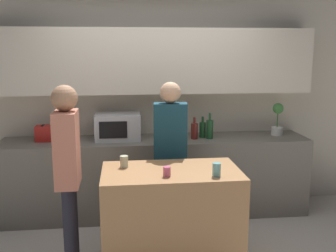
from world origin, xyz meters
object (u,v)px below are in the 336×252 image
at_px(microwave, 118,127).
at_px(potted_plant, 278,119).
at_px(bottle_2, 210,129).
at_px(cup_2, 124,162).
at_px(person_center, 170,146).
at_px(toaster, 48,133).
at_px(bottle_1, 203,129).
at_px(cup_0, 167,171).
at_px(bottle_0, 194,131).
at_px(person_left, 68,164).
at_px(cup_1, 217,170).

bearing_deg(microwave, potted_plant, 0.05).
xyz_separation_m(bottle_2, cup_2, (-1.01, -0.99, -0.08)).
height_order(cup_2, person_center, person_center).
distance_m(toaster, bottle_1, 1.81).
distance_m(bottle_1, cup_0, 1.49).
xyz_separation_m(bottle_0, cup_2, (-0.83, -1.00, -0.06)).
height_order(potted_plant, bottle_1, potted_plant).
relative_size(bottle_1, cup_2, 2.39).
bearing_deg(cup_0, bottle_0, 70.16).
bearing_deg(toaster, bottle_2, -2.88).
bearing_deg(person_left, bottle_2, 127.09).
bearing_deg(bottle_0, person_center, -123.21).
xyz_separation_m(potted_plant, cup_0, (-1.52, -1.39, -0.17)).
bearing_deg(toaster, cup_0, -48.67).
bearing_deg(potted_plant, person_left, -152.30).
distance_m(toaster, person_center, 1.48).
relative_size(toaster, bottle_0, 1.01).
height_order(potted_plant, cup_2, potted_plant).
xyz_separation_m(toaster, person_center, (1.35, -0.62, -0.04)).
height_order(toaster, person_left, person_left).
distance_m(person_left, person_center, 1.14).
xyz_separation_m(bottle_0, person_center, (-0.35, -0.53, -0.05)).
xyz_separation_m(bottle_1, cup_1, (-0.17, -1.42, -0.05)).
bearing_deg(cup_1, bottle_2, 80.01).
height_order(microwave, potted_plant, potted_plant).
distance_m(cup_1, person_center, 0.87).
distance_m(potted_plant, bottle_0, 1.06).
distance_m(potted_plant, cup_2, 2.17).
xyz_separation_m(bottle_0, bottle_1, (0.11, 0.07, -0.00)).
xyz_separation_m(cup_0, cup_2, (-0.36, 0.30, 0.01)).
bearing_deg(toaster, bottle_1, -0.70).
distance_m(bottle_2, cup_1, 1.37).
xyz_separation_m(potted_plant, bottle_0, (-1.05, -0.09, -0.10)).
bearing_deg(cup_1, person_center, 109.79).
bearing_deg(cup_2, bottle_0, 50.38).
relative_size(cup_1, person_left, 0.07).
xyz_separation_m(potted_plant, cup_1, (-1.10, -1.44, -0.15)).
distance_m(cup_2, person_left, 0.50).
height_order(bottle_0, cup_2, bottle_0).
distance_m(toaster, cup_1, 2.18).
xyz_separation_m(microwave, cup_1, (0.84, -1.44, -0.10)).
distance_m(microwave, cup_1, 1.67).
height_order(cup_0, person_left, person_left).
xyz_separation_m(cup_0, person_center, (0.12, 0.77, 0.02)).
height_order(toaster, potted_plant, potted_plant).
xyz_separation_m(potted_plant, person_center, (-1.40, -0.62, -0.15)).
bearing_deg(potted_plant, cup_0, -137.44).
bearing_deg(cup_1, cup_2, 155.68).
height_order(bottle_1, cup_2, bottle_1).
distance_m(potted_plant, person_left, 2.66).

